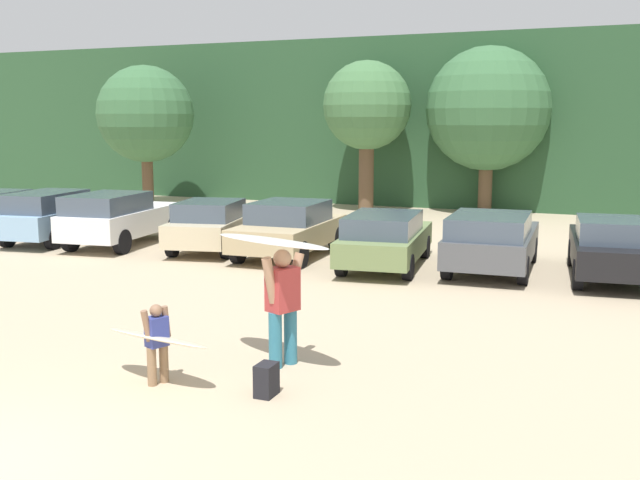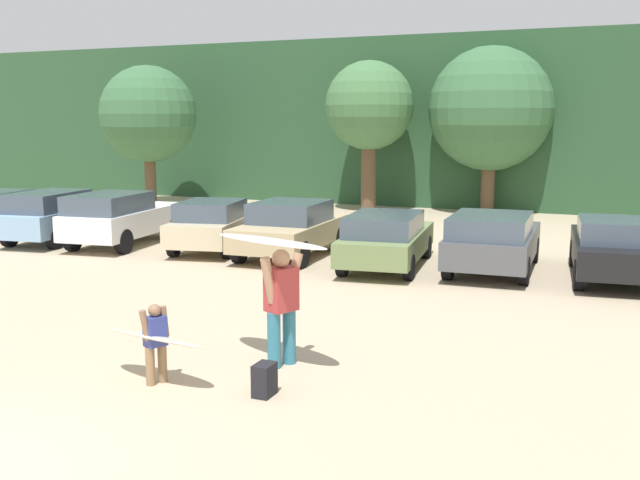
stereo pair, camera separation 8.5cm
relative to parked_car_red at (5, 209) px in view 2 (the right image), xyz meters
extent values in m
cube|color=#284C2D|center=(12.73, 18.06, 2.83)|extent=(108.00, 12.00, 7.20)
cylinder|color=brown|center=(-0.25, 8.48, 0.32)|extent=(0.49, 0.49, 2.18)
sphere|color=#38663D|center=(-0.25, 8.48, 3.18)|extent=(4.16, 4.16, 4.16)
cylinder|color=brown|center=(9.26, 10.17, 0.61)|extent=(0.61, 0.61, 2.76)
sphere|color=#427042|center=(9.26, 10.17, 3.51)|extent=(3.58, 3.58, 3.58)
cylinder|color=brown|center=(13.88, 11.45, 0.26)|extent=(0.54, 0.54, 2.06)
sphere|color=#38663D|center=(13.88, 11.45, 3.36)|extent=(4.89, 4.89, 4.89)
cube|color=#B72D28|center=(-0.03, 0.17, -0.10)|extent=(2.41, 4.20, 0.67)
cylinder|color=black|center=(-1.03, 1.33, -0.44)|extent=(0.33, 0.70, 0.68)
cylinder|color=black|center=(0.54, 1.59, -0.44)|extent=(0.33, 0.70, 0.68)
cylinder|color=black|center=(0.97, -0.98, -0.44)|extent=(0.33, 0.70, 0.68)
cube|color=#84ADD1|center=(2.95, -0.61, -0.10)|extent=(2.35, 4.82, 0.69)
cube|color=#3F4C5B|center=(3.05, -1.34, 0.52)|extent=(1.92, 2.75, 0.56)
cylinder|color=black|center=(1.97, 0.79, -0.45)|extent=(0.31, 0.68, 0.65)
cylinder|color=black|center=(3.49, 1.01, -0.45)|extent=(0.31, 0.68, 0.65)
cylinder|color=black|center=(2.41, -2.23, -0.45)|extent=(0.31, 0.68, 0.65)
cylinder|color=black|center=(3.93, -2.01, -0.45)|extent=(0.31, 0.68, 0.65)
cube|color=white|center=(5.26, -0.55, -0.06)|extent=(2.33, 4.53, 0.72)
cube|color=#3F4C5B|center=(5.36, -1.35, 0.57)|extent=(1.95, 2.60, 0.53)
cylinder|color=black|center=(4.28, 0.78, -0.42)|extent=(0.30, 0.72, 0.70)
cylinder|color=black|center=(5.90, 0.97, -0.42)|extent=(0.30, 0.72, 0.70)
cylinder|color=black|center=(4.62, -2.07, -0.42)|extent=(0.30, 0.72, 0.70)
cylinder|color=black|center=(6.25, -1.87, -0.42)|extent=(0.30, 0.72, 0.70)
cube|color=beige|center=(8.22, -0.16, -0.15)|extent=(2.56, 4.47, 0.63)
cube|color=#3F4C5B|center=(8.33, -0.64, 0.42)|extent=(1.96, 2.27, 0.51)
cylinder|color=black|center=(7.18, 1.03, -0.46)|extent=(0.35, 0.66, 0.62)
cylinder|color=black|center=(8.68, 1.36, -0.46)|extent=(0.35, 0.66, 0.62)
cylinder|color=black|center=(7.77, -1.68, -0.46)|extent=(0.35, 0.66, 0.62)
cylinder|color=black|center=(9.27, -1.35, -0.46)|extent=(0.35, 0.66, 0.62)
cube|color=tan|center=(10.70, -0.42, -0.12)|extent=(2.10, 4.20, 0.62)
cube|color=#3F4C5B|center=(10.70, -0.42, 0.46)|extent=(1.87, 2.12, 0.55)
cylinder|color=black|center=(9.77, 0.91, -0.43)|extent=(0.25, 0.70, 0.69)
cylinder|color=black|center=(11.51, 0.98, -0.43)|extent=(0.25, 0.70, 0.69)
cylinder|color=black|center=(9.88, -1.81, -0.43)|extent=(0.25, 0.70, 0.69)
cylinder|color=black|center=(11.62, -1.74, -0.43)|extent=(0.25, 0.70, 0.69)
cube|color=#6B7F4C|center=(13.56, -0.72, -0.17)|extent=(2.29, 4.59, 0.60)
cube|color=#3F4C5B|center=(13.61, -1.16, 0.38)|extent=(1.92, 2.66, 0.50)
cylinder|color=black|center=(12.59, 0.63, -0.47)|extent=(0.29, 0.64, 0.62)
cylinder|color=black|center=(14.18, 0.82, -0.47)|extent=(0.29, 0.64, 0.62)
cylinder|color=black|center=(12.94, -2.26, -0.47)|extent=(0.29, 0.64, 0.62)
cylinder|color=black|center=(14.52, -2.07, -0.47)|extent=(0.29, 0.64, 0.62)
cube|color=#4C4F54|center=(16.14, -0.17, -0.12)|extent=(2.13, 4.47, 0.65)
cube|color=#3F4C5B|center=(16.18, -0.97, 0.46)|extent=(1.89, 2.57, 0.50)
cylinder|color=black|center=(15.21, 1.23, -0.44)|extent=(0.25, 0.67, 0.66)
cylinder|color=black|center=(16.94, 1.32, -0.44)|extent=(0.25, 0.67, 0.66)
cylinder|color=black|center=(15.35, -1.65, -0.44)|extent=(0.25, 0.67, 0.66)
cylinder|color=black|center=(17.08, -1.57, -0.44)|extent=(0.25, 0.67, 0.66)
cube|color=black|center=(18.89, -0.13, -0.11)|extent=(2.20, 4.45, 0.64)
cube|color=#3F4C5B|center=(18.94, -0.61, 0.46)|extent=(1.81, 2.10, 0.51)
cylinder|color=black|center=(17.96, 1.19, -0.43)|extent=(0.29, 0.70, 0.68)
cylinder|color=black|center=(18.26, -1.62, -0.43)|extent=(0.29, 0.70, 0.68)
cylinder|color=teal|center=(14.38, -8.84, -0.34)|extent=(0.20, 0.20, 0.86)
cylinder|color=teal|center=(14.50, -8.56, -0.34)|extent=(0.20, 0.20, 0.86)
cube|color=#B23838|center=(14.44, -8.70, 0.42)|extent=(0.47, 0.53, 0.66)
sphere|color=tan|center=(14.44, -8.70, 0.89)|extent=(0.28, 0.28, 0.28)
cylinder|color=tan|center=(14.35, -8.92, 0.59)|extent=(0.25, 0.33, 0.71)
cylinder|color=tan|center=(14.53, -8.48, 0.59)|extent=(0.28, 0.40, 0.71)
cylinder|color=#8C6B4C|center=(13.10, -10.19, -0.50)|extent=(0.13, 0.13, 0.56)
cylinder|color=#8C6B4C|center=(13.18, -10.00, -0.50)|extent=(0.13, 0.13, 0.56)
cube|color=#333D8C|center=(13.14, -10.09, -0.01)|extent=(0.31, 0.34, 0.43)
sphere|color=#8C664C|center=(13.14, -10.09, 0.30)|extent=(0.18, 0.18, 0.18)
cylinder|color=#8C664C|center=(13.08, -10.24, 0.11)|extent=(0.15, 0.20, 0.46)
cylinder|color=#8C664C|center=(13.20, -9.95, 0.11)|extent=(0.14, 0.16, 0.46)
ellipsoid|color=white|center=(14.34, -8.84, 1.16)|extent=(2.26, 1.28, 0.11)
ellipsoid|color=beige|center=(13.12, -10.06, -0.11)|extent=(1.87, 0.79, 0.21)
cube|color=black|center=(14.77, -9.92, -0.55)|extent=(0.24, 0.34, 0.45)
camera|label=1|loc=(19.11, -18.47, 2.93)|focal=41.49mm
camera|label=2|loc=(19.19, -18.44, 2.93)|focal=41.49mm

